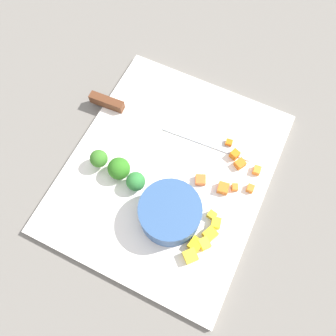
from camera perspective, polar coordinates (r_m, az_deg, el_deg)
ground_plane at (r=0.61m, az=0.00°, el=-0.79°), size 4.00×4.00×0.00m
cutting_board at (r=0.60m, az=0.00°, el=-0.58°), size 0.41×0.34×0.01m
prep_bowl at (r=0.54m, az=0.34°, el=-7.66°), size 0.10×0.10×0.05m
chef_knife at (r=0.64m, az=-4.75°, el=9.02°), size 0.04×0.32×0.02m
carrot_dice_0 at (r=0.58m, az=9.36°, el=-3.41°), size 0.02×0.02×0.01m
carrot_dice_1 at (r=0.58m, az=5.54°, el=-2.04°), size 0.02×0.02×0.01m
carrot_dice_2 at (r=0.59m, az=11.29°, el=-3.26°), size 0.01×0.01×0.01m
carrot_dice_3 at (r=0.61m, az=14.88°, el=-0.38°), size 0.02×0.01×0.01m
carrot_dice_4 at (r=0.62m, az=10.33°, el=4.23°), size 0.01×0.01×0.01m
carrot_dice_5 at (r=0.59m, az=13.83°, el=-3.40°), size 0.01×0.01×0.01m
carrot_dice_6 at (r=0.61m, az=12.15°, el=0.68°), size 0.02×0.02×0.01m
carrot_dice_7 at (r=0.61m, az=11.30°, el=2.27°), size 0.02×0.02×0.02m
pepper_dice_0 at (r=0.55m, az=4.67°, el=-12.86°), size 0.02×0.02×0.02m
pepper_dice_1 at (r=0.56m, az=8.15°, el=-9.23°), size 0.02×0.02×0.01m
pepper_dice_2 at (r=0.55m, az=6.22°, el=-12.69°), size 0.02×0.02×0.02m
pepper_dice_3 at (r=0.57m, az=7.49°, el=-7.98°), size 0.01×0.02×0.01m
pepper_dice_4 at (r=0.56m, az=7.18°, el=-11.14°), size 0.03×0.03×0.02m
pepper_dice_5 at (r=0.55m, az=3.82°, el=-14.74°), size 0.03×0.03×0.02m
broccoli_floret_0 at (r=0.57m, az=-5.52°, el=-2.31°), size 0.03×0.03×0.04m
broccoli_floret_1 at (r=0.59m, az=-11.69°, el=1.55°), size 0.03×0.03×0.04m
broccoli_floret_2 at (r=0.58m, az=-8.35°, el=-0.11°), size 0.04×0.04×0.04m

